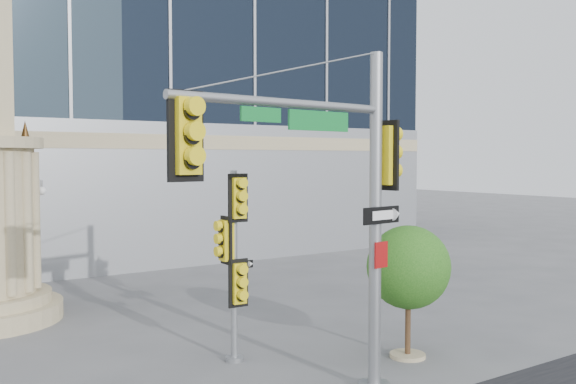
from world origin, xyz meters
TOP-DOWN VIEW (x-y plane):
  - ground at (0.00, 0.00)m, footprint 120.00×120.00m
  - main_signal_pole at (-1.67, -1.22)m, footprint 5.08×1.01m
  - secondary_signal_pole at (-1.93, 1.91)m, footprint 0.73×0.55m
  - street_tree at (1.54, 0.02)m, footprint 1.93×1.89m

SIDE VIEW (x-z plane):
  - ground at x=0.00m, z-range 0.00..0.00m
  - street_tree at x=1.54m, z-range 0.48..3.49m
  - secondary_signal_pole at x=-1.93m, z-range 0.37..4.63m
  - main_signal_pole at x=-1.67m, z-range 0.78..7.33m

